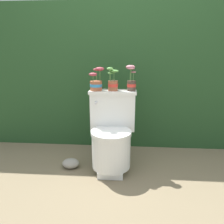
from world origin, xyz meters
TOP-DOWN VIEW (x-y plane):
  - ground_plane at (0.00, 0.00)m, footprint 12.00×12.00m
  - hedge_backdrop at (0.00, 1.19)m, footprint 4.07×1.08m
  - toilet at (-0.08, 0.11)m, footprint 0.47×0.50m
  - potted_plant_left at (-0.24, 0.24)m, footprint 0.14×0.14m
  - potted_plant_midleft at (-0.08, 0.24)m, footprint 0.12×0.10m
  - potted_plant_middle at (0.10, 0.25)m, footprint 0.10×0.09m
  - garden_stone at (-0.50, 0.08)m, footprint 0.17×0.14m

SIDE VIEW (x-z plane):
  - ground_plane at x=0.00m, z-range 0.00..0.00m
  - garden_stone at x=-0.50m, z-range 0.00..0.10m
  - toilet at x=-0.08m, z-range -0.04..0.74m
  - hedge_backdrop at x=0.00m, z-range 0.00..1.70m
  - potted_plant_left at x=-0.24m, z-range 0.74..0.97m
  - potted_plant_midleft at x=-0.08m, z-range 0.75..0.98m
  - potted_plant_middle at x=0.10m, z-range 0.75..1.00m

